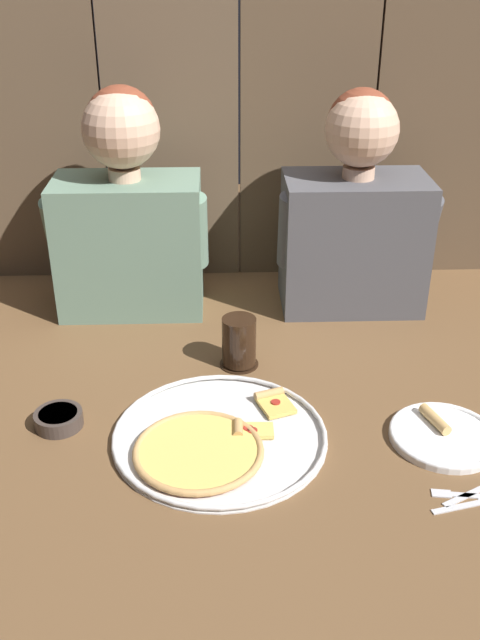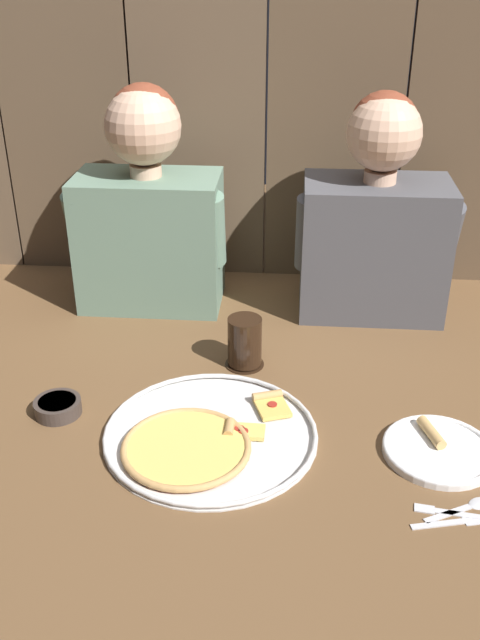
# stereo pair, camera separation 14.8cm
# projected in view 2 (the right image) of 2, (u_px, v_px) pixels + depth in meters

# --- Properties ---
(ground_plane) EXTENTS (3.20, 3.20, 0.00)m
(ground_plane) POSITION_uv_depth(u_px,v_px,m) (246.00, 419.00, 1.48)
(ground_plane) COLOR brown
(pizza_tray) EXTENTS (0.43, 0.43, 0.03)m
(pizza_tray) POSITION_uv_depth(u_px,v_px,m) (204.00, 437.00, 1.41)
(pizza_tray) COLOR silver
(pizza_tray) RESTS_ON ground
(dinner_plate) EXTENTS (0.22, 0.22, 0.03)m
(dinner_plate) POSITION_uv_depth(u_px,v_px,m) (438.00, 449.00, 1.38)
(dinner_plate) COLOR white
(dinner_plate) RESTS_ON ground
(drinking_glass) EXTENTS (0.09, 0.09, 0.12)m
(drinking_glass) POSITION_uv_depth(u_px,v_px,m) (245.00, 343.00, 1.64)
(drinking_glass) COLOR black
(drinking_glass) RESTS_ON ground
(dipping_bowl) EXTENTS (0.10, 0.10, 0.03)m
(dipping_bowl) POSITION_uv_depth(u_px,v_px,m) (58.00, 406.00, 1.49)
(dipping_bowl) COLOR #3D332D
(dipping_bowl) RESTS_ON ground
(table_fork) EXTENTS (0.13, 0.03, 0.01)m
(table_fork) POSITION_uv_depth(u_px,v_px,m) (448.00, 512.00, 1.24)
(table_fork) COLOR silver
(table_fork) RESTS_ON ground
(table_knife) EXTENTS (0.15, 0.05, 0.01)m
(table_knife) POSITION_uv_depth(u_px,v_px,m) (455.00, 522.00, 1.22)
(table_knife) COLOR silver
(table_knife) RESTS_ON ground
(table_spoon) EXTENTS (0.13, 0.08, 0.01)m
(table_spoon) POSITION_uv_depth(u_px,v_px,m) (470.00, 505.00, 1.25)
(table_spoon) COLOR silver
(table_spoon) RESTS_ON ground
(diner_left) EXTENTS (0.41, 0.21, 0.58)m
(diner_left) POSITION_uv_depth(u_px,v_px,m) (148.00, 208.00, 1.83)
(diner_left) COLOR slate
(diner_left) RESTS_ON ground
(diner_right) EXTENTS (0.40, 0.22, 0.57)m
(diner_right) POSITION_uv_depth(u_px,v_px,m) (376.00, 219.00, 1.80)
(diner_right) COLOR #4C4C51
(diner_right) RESTS_ON ground
(wooden_backdrop_wall) EXTENTS (2.19, 0.03, 1.25)m
(wooden_backdrop_wall) POSITION_uv_depth(u_px,v_px,m) (268.00, 51.00, 1.84)
(wooden_backdrop_wall) COLOR brown
(wooden_backdrop_wall) RESTS_ON ground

